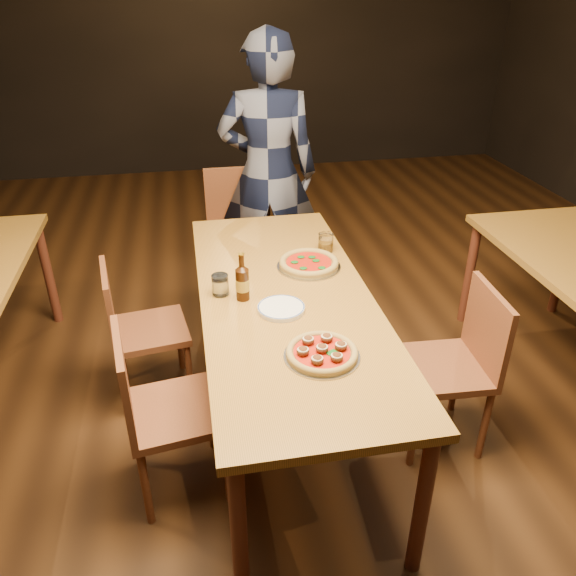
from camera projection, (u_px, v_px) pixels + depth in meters
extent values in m
plane|color=black|center=(286.00, 417.00, 3.00)|extent=(9.00, 9.00, 0.00)
plane|color=black|center=(212.00, 35.00, 6.13)|extent=(7.00, 0.00, 7.00)
cube|color=brown|center=(286.00, 300.00, 2.64)|extent=(0.80, 2.00, 0.04)
cylinder|color=#552518|center=(239.00, 534.00, 1.96)|extent=(0.06, 0.06, 0.71)
cylinder|color=#552518|center=(207.00, 282.00, 3.58)|extent=(0.06, 0.06, 0.71)
cylinder|color=#552518|center=(422.00, 505.00, 2.07)|extent=(0.06, 0.06, 0.71)
cylinder|color=#552518|center=(311.00, 273.00, 3.69)|extent=(0.06, 0.06, 0.71)
cylinder|color=#552518|center=(48.00, 274.00, 3.67)|extent=(0.06, 0.06, 0.71)
cylinder|color=#552518|center=(470.00, 274.00, 3.68)|extent=(0.06, 0.06, 0.71)
cylinder|color=#552518|center=(563.00, 265.00, 3.79)|extent=(0.06, 0.06, 0.71)
cylinder|color=#B7B7BF|center=(322.00, 356.00, 2.21)|extent=(0.30, 0.30, 0.01)
cylinder|color=#A98D46|center=(322.00, 354.00, 2.21)|extent=(0.28, 0.28, 0.02)
torus|color=#A98D46|center=(322.00, 352.00, 2.20)|extent=(0.29, 0.29, 0.03)
cylinder|color=#9A1709|center=(322.00, 352.00, 2.20)|extent=(0.23, 0.23, 0.00)
cylinder|color=#B7B7BF|center=(309.00, 266.00, 2.89)|extent=(0.33, 0.33, 0.01)
cylinder|color=#A98D46|center=(309.00, 264.00, 2.89)|extent=(0.30, 0.30, 0.02)
torus|color=#A98D46|center=(309.00, 262.00, 2.88)|extent=(0.31, 0.31, 0.03)
cylinder|color=#9A1709|center=(309.00, 262.00, 2.88)|extent=(0.23, 0.23, 0.00)
cylinder|color=white|center=(281.00, 308.00, 2.51)|extent=(0.21, 0.21, 0.02)
cylinder|color=black|center=(242.00, 285.00, 2.57)|extent=(0.06, 0.06, 0.15)
cylinder|color=black|center=(241.00, 262.00, 2.52)|extent=(0.02, 0.02, 0.08)
cylinder|color=gold|center=(242.00, 285.00, 2.57)|extent=(0.06, 0.06, 0.06)
cylinder|color=white|center=(220.00, 285.00, 2.62)|extent=(0.08, 0.08, 0.10)
cylinder|color=#945C10|center=(326.00, 242.00, 3.04)|extent=(0.08, 0.08, 0.10)
imported|color=black|center=(268.00, 174.00, 3.75)|extent=(0.72, 0.53, 1.81)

